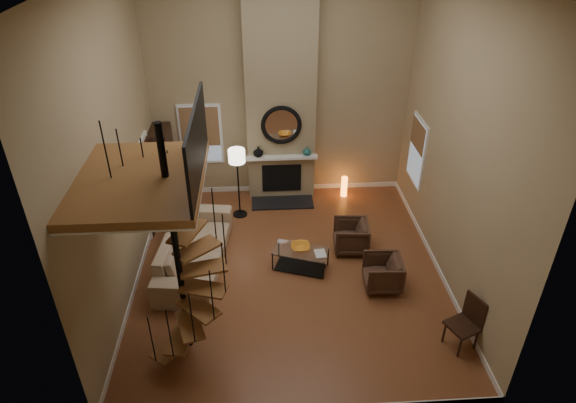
{
  "coord_description": "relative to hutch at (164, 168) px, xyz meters",
  "views": [
    {
      "loc": [
        -0.52,
        -7.8,
        6.51
      ],
      "look_at": [
        0.0,
        0.4,
        1.4
      ],
      "focal_mm": 31.17,
      "sensor_mm": 36.0,
      "label": 1
    }
  ],
  "objects": [
    {
      "name": "sofa",
      "position": [
        0.89,
        -2.42,
        -0.55
      ],
      "size": [
        1.42,
        2.92,
        0.82
      ],
      "primitive_type": "imported",
      "rotation": [
        0.0,
        0.0,
        1.45
      ],
      "color": "tan",
      "rests_on": "ground"
    },
    {
      "name": "ground",
      "position": [
        2.79,
        -2.8,
        -0.95
      ],
      "size": [
        6.0,
        6.5,
        0.01
      ],
      "primitive_type": "cube",
      "color": "#975730",
      "rests_on": "ground"
    },
    {
      "name": "book",
      "position": [
        3.37,
        -2.88,
        -0.49
      ],
      "size": [
        0.24,
        0.3,
        0.03
      ],
      "primitive_type": "imported",
      "rotation": [
        0.0,
        0.0,
        0.09
      ],
      "color": "gray",
      "rests_on": "coffee_table"
    },
    {
      "name": "baseboard_back",
      "position": [
        2.79,
        0.44,
        -0.89
      ],
      "size": [
        6.0,
        0.02,
        0.12
      ],
      "primitive_type": "cube",
      "color": "white",
      "rests_on": "ground"
    },
    {
      "name": "spiral_stair",
      "position": [
        1.0,
        -4.59,
        0.83
      ],
      "size": [
        1.47,
        1.47,
        4.06
      ],
      "color": "black",
      "rests_on": "ground"
    },
    {
      "name": "back_wall",
      "position": [
        2.79,
        0.45,
        1.8
      ],
      "size": [
        6.0,
        0.02,
        5.5
      ],
      "primitive_type": "cube",
      "color": "tan",
      "rests_on": "ground"
    },
    {
      "name": "side_chair",
      "position": [
        5.58,
        -4.87,
        -0.42
      ],
      "size": [
        0.6,
        0.6,
        0.98
      ],
      "color": "black",
      "rests_on": "ground"
    },
    {
      "name": "floor_lamp",
      "position": [
        1.76,
        -0.67,
        0.46
      ],
      "size": [
        0.37,
        0.37,
        1.7
      ],
      "color": "black",
      "rests_on": "ground"
    },
    {
      "name": "right_wall",
      "position": [
        5.79,
        -2.8,
        1.8
      ],
      "size": [
        0.02,
        6.5,
        5.5
      ],
      "primitive_type": "cube",
      "color": "tan",
      "rests_on": "ground"
    },
    {
      "name": "entry_door",
      "position": [
        -0.17,
        -1.0,
        0.1
      ],
      "size": [
        0.1,
        1.05,
        2.16
      ],
      "color": "white",
      "rests_on": "ground"
    },
    {
      "name": "vase_right",
      "position": [
        3.39,
        0.02,
        0.33
      ],
      "size": [
        0.2,
        0.2,
        0.21
      ],
      "primitive_type": "imported",
      "color": "#17504E",
      "rests_on": "mantel"
    },
    {
      "name": "mirror_disc",
      "position": [
        2.79,
        0.05,
        1.0
      ],
      "size": [
        0.8,
        0.01,
        0.8
      ],
      "primitive_type": "cylinder",
      "rotation": [
        1.57,
        0.0,
        0.0
      ],
      "color": "white",
      "rests_on": "chimney_breast"
    },
    {
      "name": "mirror_frame",
      "position": [
        2.79,
        0.04,
        1.0
      ],
      "size": [
        0.94,
        0.1,
        0.94
      ],
      "primitive_type": "torus",
      "rotation": [
        1.57,
        0.0,
        0.0
      ],
      "color": "black",
      "rests_on": "chimney_breast"
    },
    {
      "name": "chimney_breast",
      "position": [
        2.79,
        0.26,
        1.8
      ],
      "size": [
        1.6,
        0.38,
        5.5
      ],
      "primitive_type": "cube",
      "color": "#91805E",
      "rests_on": "ground"
    },
    {
      "name": "baseboard_right",
      "position": [
        5.78,
        -2.8,
        -0.89
      ],
      "size": [
        0.02,
        6.5,
        0.12
      ],
      "primitive_type": "cube",
      "color": "white",
      "rests_on": "ground"
    },
    {
      "name": "coffee_table",
      "position": [
        3.02,
        -2.73,
        -0.67
      ],
      "size": [
        1.2,
        0.87,
        0.43
      ],
      "color": "silver",
      "rests_on": "ground"
    },
    {
      "name": "bowl",
      "position": [
        3.02,
        -2.68,
        -0.45
      ],
      "size": [
        0.38,
        0.38,
        0.09
      ],
      "primitive_type": "imported",
      "color": "orange",
      "rests_on": "coffee_table"
    },
    {
      "name": "front_wall",
      "position": [
        2.79,
        -6.05,
        1.8
      ],
      "size": [
        6.0,
        0.02,
        5.5
      ],
      "primitive_type": "cube",
      "color": "tan",
      "rests_on": "ground"
    },
    {
      "name": "hutch",
      "position": [
        0.0,
        0.0,
        0.0
      ],
      "size": [
        0.42,
        0.89,
        1.98
      ],
      "primitive_type": "cube",
      "color": "black",
      "rests_on": "ground"
    },
    {
      "name": "firebox",
      "position": [
        2.79,
        0.06,
        -0.4
      ],
      "size": [
        0.95,
        0.02,
        0.72
      ],
      "primitive_type": "cube",
      "color": "black",
      "rests_on": "chimney_breast"
    },
    {
      "name": "baseboard_left",
      "position": [
        -0.2,
        -2.8,
        -0.89
      ],
      "size": [
        0.02,
        6.5,
        0.12
      ],
      "primitive_type": "cube",
      "color": "white",
      "rests_on": "ground"
    },
    {
      "name": "armchair_far",
      "position": [
        4.59,
        -3.39,
        -0.6
      ],
      "size": [
        0.74,
        0.72,
        0.64
      ],
      "primitive_type": "imported",
      "rotation": [
        0.0,
        0.0,
        -1.62
      ],
      "color": "#482E21",
      "rests_on": "ground"
    },
    {
      "name": "vase_left",
      "position": [
        2.24,
        0.02,
        0.35
      ],
      "size": [
        0.24,
        0.24,
        0.25
      ],
      "primitive_type": "imported",
      "color": "black",
      "rests_on": "mantel"
    },
    {
      "name": "accent_lamp",
      "position": [
        4.34,
        0.05,
        -0.7
      ],
      "size": [
        0.15,
        0.15,
        0.54
      ],
      "primitive_type": "cylinder",
      "color": "orange",
      "rests_on": "ground"
    },
    {
      "name": "left_wall",
      "position": [
        -0.21,
        -2.8,
        1.8
      ],
      "size": [
        0.02,
        6.5,
        5.5
      ],
      "primitive_type": "cube",
      "color": "tan",
      "rests_on": "ground"
    },
    {
      "name": "window_right",
      "position": [
        5.76,
        -0.8,
        0.68
      ],
      "size": [
        0.06,
        1.02,
        1.52
      ],
      "color": "white",
      "rests_on": "right_wall"
    },
    {
      "name": "hearth",
      "position": [
        2.79,
        -0.23,
        -0.93
      ],
      "size": [
        1.5,
        0.6,
        0.04
      ],
      "primitive_type": "cube",
      "color": "black",
      "rests_on": "ground"
    },
    {
      "name": "armchair_near",
      "position": [
        4.19,
        -2.18,
        -0.6
      ],
      "size": [
        0.77,
        0.75,
        0.65
      ],
      "primitive_type": "imported",
      "rotation": [
        0.0,
        0.0,
        -1.65
      ],
      "color": "#482E21",
      "rests_on": "ground"
    },
    {
      "name": "window_back",
      "position": [
        0.89,
        0.42,
        0.67
      ],
      "size": [
        1.02,
        0.06,
        1.52
      ],
      "color": "white",
      "rests_on": "back_wall"
    },
    {
      "name": "mantel",
      "position": [
        2.79,
        -0.02,
        0.2
      ],
      "size": [
        1.7,
        0.18,
        0.06
      ],
      "primitive_type": "cube",
      "color": "white",
      "rests_on": "chimney_breast"
    },
    {
      "name": "loft",
      "position": [
        0.74,
        -4.6,
        2.29
      ],
      "size": [
        1.7,
        2.2,
        1.09
      ],
      "color": "brown",
      "rests_on": "left_wall"
    }
  ]
}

